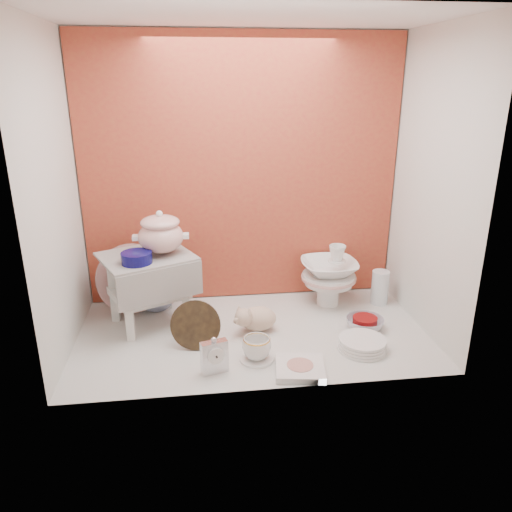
{
  "coord_description": "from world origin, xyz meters",
  "views": [
    {
      "loc": [
        -0.27,
        -2.28,
        1.26
      ],
      "look_at": [
        0.02,
        0.02,
        0.42
      ],
      "focal_mm": 34.74,
      "sensor_mm": 36.0,
      "label": 1
    }
  ],
  "objects": [
    {
      "name": "soup_tureen",
      "position": [
        -0.45,
        0.2,
        0.51
      ],
      "size": [
        0.34,
        0.34,
        0.23
      ],
      "primitive_type": null,
      "rotation": [
        0.0,
        0.0,
        -0.28
      ],
      "color": "white",
      "rests_on": "step_stool"
    },
    {
      "name": "mantel_clock",
      "position": [
        -0.21,
        -0.34,
        0.09
      ],
      "size": [
        0.13,
        0.07,
        0.18
      ],
      "primitive_type": "cube",
      "rotation": [
        0.0,
        0.0,
        0.28
      ],
      "color": "silver",
      "rests_on": "ground"
    },
    {
      "name": "step_stool",
      "position": [
        -0.53,
        0.19,
        0.19
      ],
      "size": [
        0.56,
        0.53,
        0.39
      ],
      "primitive_type": null,
      "rotation": [
        0.0,
        0.0,
        0.43
      ],
      "color": "silver",
      "rests_on": "ground"
    },
    {
      "name": "ground",
      "position": [
        0.0,
        0.0,
        0.0
      ],
      "size": [
        1.8,
        1.8,
        0.0
      ],
      "primitive_type": "plane",
      "color": "silver",
      "rests_on": "ground"
    },
    {
      "name": "clear_glass_vase",
      "position": [
        0.78,
        0.27,
        0.1
      ],
      "size": [
        0.11,
        0.11,
        0.2
      ],
      "primitive_type": "cylinder",
      "rotation": [
        0.0,
        0.0,
        -0.08
      ],
      "color": "silver",
      "rests_on": "ground"
    },
    {
      "name": "porcelain_tower",
      "position": [
        0.48,
        0.3,
        0.18
      ],
      "size": [
        0.42,
        0.42,
        0.37
      ],
      "primitive_type": null,
      "rotation": [
        0.0,
        0.0,
        0.42
      ],
      "color": "white",
      "rests_on": "ground"
    },
    {
      "name": "floral_platter",
      "position": [
        -0.64,
        0.37,
        0.19
      ],
      "size": [
        0.42,
        0.27,
        0.38
      ],
      "primitive_type": null,
      "rotation": [
        0.0,
        0.0,
        0.39
      ],
      "color": "silver",
      "rests_on": "ground"
    },
    {
      "name": "teacup_saucer",
      "position": [
        -0.01,
        -0.26,
        0.01
      ],
      "size": [
        0.21,
        0.21,
        0.01
      ],
      "primitive_type": "cylinder",
      "rotation": [
        0.0,
        0.0,
        0.4
      ],
      "color": "white",
      "rests_on": "ground"
    },
    {
      "name": "blue_white_vase",
      "position": [
        -0.51,
        0.37,
        0.12
      ],
      "size": [
        0.31,
        0.31,
        0.24
      ],
      "primitive_type": "imported",
      "rotation": [
        0.0,
        0.0,
        -0.42
      ],
      "color": "silver",
      "rests_on": "ground"
    },
    {
      "name": "crystal_bowl",
      "position": [
        0.59,
        -0.03,
        0.03
      ],
      "size": [
        0.25,
        0.25,
        0.06
      ],
      "primitive_type": "imported",
      "rotation": [
        0.0,
        0.0,
        0.3
      ],
      "color": "silver",
      "rests_on": "ground"
    },
    {
      "name": "lattice_dish",
      "position": [
        0.17,
        -0.38,
        0.02
      ],
      "size": [
        0.25,
        0.25,
        0.03
      ],
      "primitive_type": "cube",
      "rotation": [
        0.0,
        0.0,
        -0.15
      ],
      "color": "white",
      "rests_on": "ground"
    },
    {
      "name": "gold_rim_teacup",
      "position": [
        -0.01,
        -0.26,
        0.06
      ],
      "size": [
        0.15,
        0.15,
        0.11
      ],
      "primitive_type": "imported",
      "rotation": [
        0.0,
        0.0,
        -0.1
      ],
      "color": "white",
      "rests_on": "teacup_saucer"
    },
    {
      "name": "cobalt_bowl",
      "position": [
        -0.57,
        0.08,
        0.42
      ],
      "size": [
        0.2,
        0.2,
        0.06
      ],
      "primitive_type": "cylinder",
      "rotation": [
        0.0,
        0.0,
        -0.37
      ],
      "color": "#0C0A4D",
      "rests_on": "step_stool"
    },
    {
      "name": "lacquer_tray",
      "position": [
        -0.29,
        -0.11,
        0.12
      ],
      "size": [
        0.26,
        0.12,
        0.24
      ],
      "primitive_type": null,
      "rotation": [
        0.0,
        0.0,
        -0.15
      ],
      "color": "black",
      "rests_on": "ground"
    },
    {
      "name": "niche_shell",
      "position": [
        0.0,
        0.18,
        0.93
      ],
      "size": [
        1.86,
        1.03,
        1.53
      ],
      "color": "#A54B29",
      "rests_on": "ground"
    },
    {
      "name": "plush_pig",
      "position": [
        0.03,
        0.02,
        0.07
      ],
      "size": [
        0.26,
        0.19,
        0.14
      ],
      "primitive_type": "ellipsoid",
      "rotation": [
        0.0,
        0.0,
        0.08
      ],
      "color": "#C8A68C",
      "rests_on": "ground"
    },
    {
      "name": "dinner_plate_stack",
      "position": [
        0.51,
        -0.23,
        0.03
      ],
      "size": [
        0.27,
        0.27,
        0.06
      ],
      "primitive_type": "cylinder",
      "rotation": [
        0.0,
        0.0,
        0.13
      ],
      "color": "white",
      "rests_on": "ground"
    }
  ]
}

